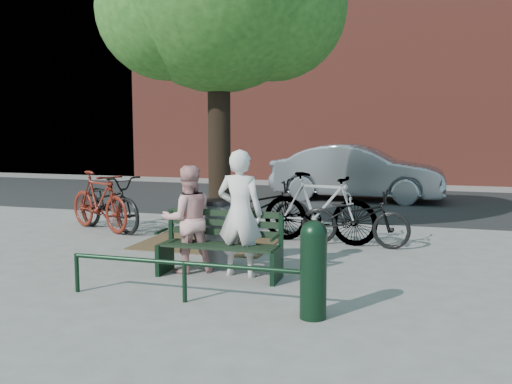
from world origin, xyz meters
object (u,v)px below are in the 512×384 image
(litter_bin, at_px, (219,233))
(person_left, at_px, (240,213))
(park_bench, at_px, (221,243))
(bollard, at_px, (313,266))
(bicycle_c, at_px, (259,206))
(parked_car, at_px, (358,173))
(person_right, at_px, (188,219))

(litter_bin, bearing_deg, person_left, -42.83)
(park_bench, relative_size, person_left, 0.97)
(bollard, bearing_deg, park_bench, 138.73)
(park_bench, bearing_deg, person_left, 15.23)
(litter_bin, bearing_deg, park_bench, -66.68)
(bicycle_c, bearing_deg, litter_bin, -178.57)
(bicycle_c, relative_size, parked_car, 0.43)
(bollard, bearing_deg, parked_car, 93.91)
(parked_car, bearing_deg, bicycle_c, 168.82)
(bollard, bearing_deg, bicycle_c, 113.28)
(person_left, xyz_separation_m, person_right, (-0.80, 0.00, -0.12))
(parked_car, bearing_deg, person_left, 177.55)
(person_left, relative_size, person_right, 1.16)
(person_right, relative_size, parked_car, 0.32)
(person_right, xyz_separation_m, bicycle_c, (0.15, 3.14, -0.24))
(person_right, xyz_separation_m, litter_bin, (0.31, 0.45, -0.26))
(bollard, xyz_separation_m, litter_bin, (-1.82, 1.93, -0.08))
(person_left, bearing_deg, litter_bin, -41.32)
(park_bench, height_order, parked_car, parked_car)
(park_bench, distance_m, litter_bin, 0.57)
(park_bench, relative_size, person_right, 1.12)
(park_bench, bearing_deg, bollard, -41.27)
(parked_car, bearing_deg, person_right, 172.42)
(person_left, distance_m, bollard, 2.02)
(person_left, relative_size, parked_car, 0.37)
(bicycle_c, bearing_deg, parked_car, -14.94)
(bicycle_c, height_order, parked_car, parked_car)
(park_bench, xyz_separation_m, litter_bin, (-0.22, 0.52, 0.04))
(park_bench, height_order, bicycle_c, bicycle_c)
(park_bench, height_order, person_right, person_right)
(person_left, relative_size, bollard, 1.63)
(person_left, height_order, bollard, person_left)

